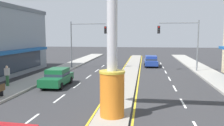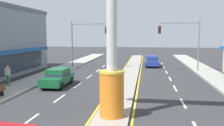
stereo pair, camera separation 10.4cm
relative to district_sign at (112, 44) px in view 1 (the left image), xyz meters
name	(u,v)px [view 1 (the left image)]	position (x,y,z in m)	size (l,w,h in m)	color
median_strip	(128,77)	(0.00, 12.26, -3.94)	(1.88, 52.00, 0.14)	gray
sidewalk_left	(39,78)	(-8.91, 10.26, -3.92)	(2.74, 60.00, 0.18)	#9E9B93
sidewalk_right	(224,83)	(8.91, 10.26, -3.92)	(2.74, 60.00, 0.18)	#9E9B93
lane_markings	(127,80)	(0.00, 10.91, -4.00)	(8.62, 52.00, 0.01)	silver
district_sign	(112,44)	(0.00, 0.00, 0.00)	(6.94, 1.37, 8.17)	orange
traffic_light_left_side	(84,37)	(-6.18, 17.95, 0.24)	(4.86, 0.46, 6.20)	slate
traffic_light_right_side	(183,37)	(6.18, 17.05, 0.24)	(4.86, 0.46, 6.20)	slate
sedan_near_right_lane	(151,61)	(2.59, 21.55, -3.22)	(1.92, 4.34, 1.53)	navy
sedan_near_left_lane	(57,77)	(-5.89, 7.40, -3.22)	(1.89, 4.33, 1.53)	#14562D
pedestrian_near_kerb	(7,74)	(-9.76, 6.02, -2.84)	(0.44, 0.31, 1.73)	#336B3D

